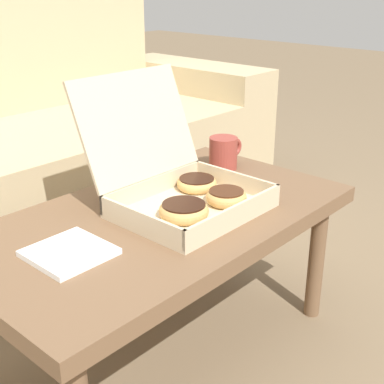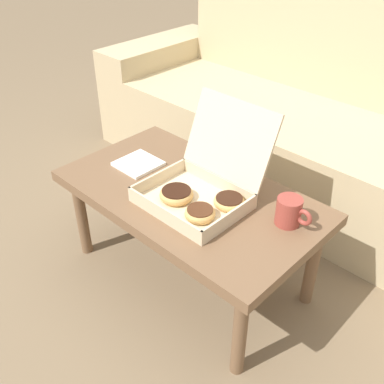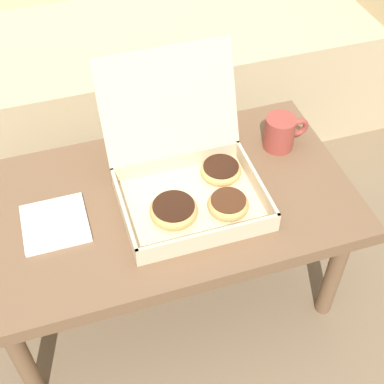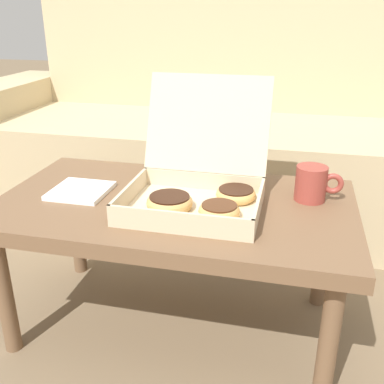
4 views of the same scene
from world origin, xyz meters
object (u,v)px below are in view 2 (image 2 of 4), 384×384
at_px(coffee_table, 189,202).
at_px(pastry_box, 203,187).
at_px(coffee_mug, 290,212).
at_px(couch, 320,128).

relative_size(coffee_table, pastry_box, 2.52).
relative_size(coffee_table, coffee_mug, 7.61).
distance_m(coffee_table, pastry_box, 0.12).
bearing_deg(pastry_box, couch, 94.57).
distance_m(coffee_table, coffee_mug, 0.37).
distance_m(couch, pastry_box, 0.92).
xyz_separation_m(pastry_box, coffee_mug, (0.28, 0.10, -0.01)).
bearing_deg(coffee_mug, coffee_table, -165.53).
bearing_deg(couch, pastry_box, -85.43).
height_order(couch, pastry_box, couch).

